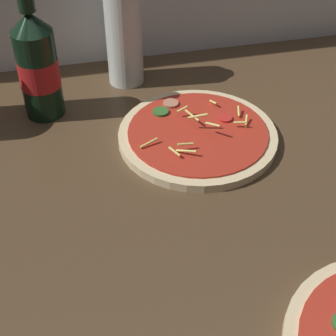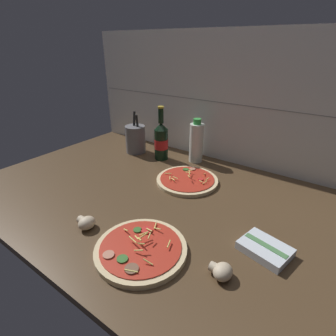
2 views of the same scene
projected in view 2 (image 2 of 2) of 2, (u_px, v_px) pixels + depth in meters
The scene contains 10 objects.
counter_slab at pixel (175, 207), 93.72cm from camera, with size 160.00×90.00×2.50cm.
tile_backsplash at pixel (234, 104), 114.63cm from camera, with size 160.00×1.13×60.00cm.
pizza_near at pixel (141, 249), 71.43cm from camera, with size 25.31×25.31×4.74cm.
pizza_far at pixel (187, 180), 107.48cm from camera, with size 25.14×25.14×4.78cm.
beer_bottle at pixel (161, 141), 125.48cm from camera, with size 6.59×6.59×25.74cm.
oil_bottle at pixel (196, 142), 122.85cm from camera, with size 6.44×6.44×20.76cm.
mushroom_left at pixel (222, 271), 63.26cm from camera, with size 5.68×5.41×3.79cm.
mushroom_right at pixel (86, 223), 80.27cm from camera, with size 5.78×5.50×3.85cm.
utensil_crock at pixel (136, 139), 134.42cm from camera, with size 10.09×10.09×21.05cm.
dish_towel at pixel (265, 249), 71.06cm from camera, with size 14.55×12.12×2.56cm.
Camera 2 is at (43.57, -65.34, 54.30)cm, focal length 28.00 mm.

